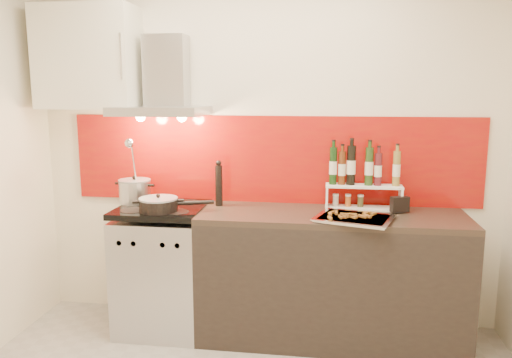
% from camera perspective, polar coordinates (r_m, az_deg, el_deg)
% --- Properties ---
extents(back_wall, '(3.40, 0.02, 2.60)m').
position_cam_1_polar(back_wall, '(3.67, 1.01, 3.51)').
color(back_wall, silver).
rests_on(back_wall, ground).
extents(backsplash, '(3.00, 0.02, 0.64)m').
position_cam_1_polar(backsplash, '(3.67, 1.76, 2.23)').
color(backsplash, '#98080A').
rests_on(backsplash, back_wall).
extents(range_stove, '(0.60, 0.60, 0.91)m').
position_cam_1_polar(range_stove, '(3.74, -10.52, -10.11)').
color(range_stove, '#B7B7BA').
rests_on(range_stove, ground).
extents(counter, '(1.80, 0.60, 0.90)m').
position_cam_1_polar(counter, '(3.55, 8.51, -10.97)').
color(counter, black).
rests_on(counter, ground).
extents(range_hood, '(0.62, 0.50, 0.61)m').
position_cam_1_polar(range_hood, '(3.65, -10.46, 10.27)').
color(range_hood, '#B7B7BA').
rests_on(range_hood, back_wall).
extents(upper_cabinet, '(0.70, 0.35, 0.72)m').
position_cam_1_polar(upper_cabinet, '(3.85, -18.59, 12.98)').
color(upper_cabinet, silver).
rests_on(upper_cabinet, back_wall).
extents(stock_pot, '(0.23, 0.23, 0.20)m').
position_cam_1_polar(stock_pot, '(3.75, -13.68, -1.34)').
color(stock_pot, '#B7B7BA').
rests_on(stock_pot, range_stove).
extents(saute_pan, '(0.49, 0.26, 0.12)m').
position_cam_1_polar(saute_pan, '(3.46, -10.96, -2.86)').
color(saute_pan, black).
rests_on(saute_pan, range_stove).
extents(utensil_jar, '(0.10, 0.15, 0.49)m').
position_cam_1_polar(utensil_jar, '(3.71, -13.85, -0.71)').
color(utensil_jar, silver).
rests_on(utensil_jar, range_stove).
extents(pepper_mill, '(0.05, 0.05, 0.33)m').
position_cam_1_polar(pepper_mill, '(3.59, -4.27, -0.55)').
color(pepper_mill, black).
rests_on(pepper_mill, counter).
extents(step_shelf, '(0.53, 0.14, 0.45)m').
position_cam_1_polar(step_shelf, '(3.55, 11.90, -0.11)').
color(step_shelf, white).
rests_on(step_shelf, counter).
extents(caddy_box, '(0.13, 0.09, 0.10)m').
position_cam_1_polar(caddy_box, '(3.52, 16.10, -2.80)').
color(caddy_box, black).
rests_on(caddy_box, counter).
extents(baking_tray, '(0.55, 0.48, 0.03)m').
position_cam_1_polar(baking_tray, '(3.26, 11.12, -4.38)').
color(baking_tray, silver).
rests_on(baking_tray, counter).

